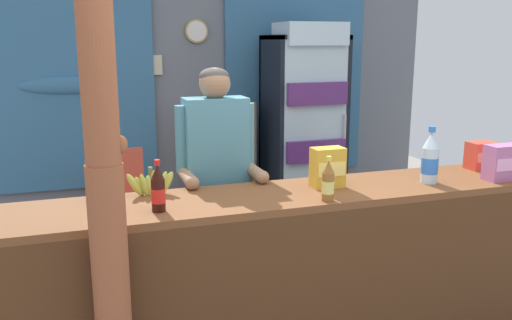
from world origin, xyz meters
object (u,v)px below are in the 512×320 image
(bottle_shelf_rack, at_px, (228,163))
(snack_box_choco_powder, at_px, (328,167))
(plastic_lawn_chair, at_px, (127,195))
(soda_bottle_iced_tea, at_px, (328,182))
(snack_box_wafer, at_px, (503,162))
(drink_fridge, at_px, (304,118))
(stall_counter, at_px, (289,261))
(shopkeeper, at_px, (216,164))
(timber_post, at_px, (105,176))
(soda_bottle_water, at_px, (430,159))
(soda_bottle_cola, at_px, (158,190))
(banana_bunch, at_px, (151,184))
(soda_bottle_orange_soda, at_px, (100,185))
(snack_box_crackers, at_px, (481,155))

(bottle_shelf_rack, xyz_separation_m, snack_box_choco_powder, (0.03, -2.04, 0.41))
(plastic_lawn_chair, distance_m, soda_bottle_iced_tea, 2.21)
(plastic_lawn_chair, relative_size, soda_bottle_iced_tea, 3.59)
(bottle_shelf_rack, distance_m, snack_box_wafer, 2.52)
(drink_fridge, bearing_deg, stall_counter, -115.38)
(shopkeeper, relative_size, soda_bottle_iced_tea, 6.66)
(timber_post, xyz_separation_m, soda_bottle_water, (1.85, 0.31, -0.12))
(bottle_shelf_rack, xyz_separation_m, soda_bottle_iced_tea, (-0.09, -2.29, 0.40))
(stall_counter, bearing_deg, snack_box_wafer, -1.41)
(snack_box_choco_powder, bearing_deg, soda_bottle_water, -9.88)
(stall_counter, bearing_deg, soda_bottle_water, 2.96)
(bottle_shelf_rack, distance_m, snack_box_choco_powder, 2.08)
(bottle_shelf_rack, height_order, soda_bottle_cola, bottle_shelf_rack)
(shopkeeper, bearing_deg, soda_bottle_cola, -126.62)
(banana_bunch, bearing_deg, plastic_lawn_chair, 90.41)
(snack_box_choco_powder, bearing_deg, timber_post, -161.48)
(drink_fridge, distance_m, soda_bottle_iced_tea, 2.30)
(soda_bottle_iced_tea, xyz_separation_m, snack_box_choco_powder, (0.12, 0.25, 0.01))
(timber_post, bearing_deg, snack_box_choco_powder, 18.52)
(soda_bottle_water, relative_size, snack_box_choco_powder, 1.47)
(drink_fridge, bearing_deg, snack_box_wafer, -79.52)
(drink_fridge, xyz_separation_m, shopkeeper, (-1.22, -1.45, -0.04))
(soda_bottle_orange_soda, height_order, snack_box_choco_powder, snack_box_choco_powder)
(snack_box_choco_powder, bearing_deg, soda_bottle_cola, -171.43)
(shopkeeper, xyz_separation_m, soda_bottle_water, (1.15, -0.56, 0.07))
(shopkeeper, xyz_separation_m, banana_bunch, (-0.44, -0.30, -0.01))
(soda_bottle_cola, bearing_deg, soda_bottle_orange_soda, 135.62)
(soda_bottle_water, height_order, snack_box_choco_powder, soda_bottle_water)
(shopkeeper, height_order, soda_bottle_orange_soda, shopkeeper)
(stall_counter, xyz_separation_m, soda_bottle_cola, (-0.69, 0.00, 0.46))
(timber_post, height_order, plastic_lawn_chair, timber_post)
(plastic_lawn_chair, bearing_deg, snack_box_crackers, -37.23)
(soda_bottle_water, height_order, snack_box_wafer, soda_bottle_water)
(stall_counter, bearing_deg, timber_post, -164.51)
(plastic_lawn_chair, distance_m, snack_box_crackers, 2.74)
(snack_box_wafer, bearing_deg, snack_box_crackers, 74.89)
(soda_bottle_iced_tea, bearing_deg, stall_counter, 150.63)
(stall_counter, relative_size, drink_fridge, 1.71)
(bottle_shelf_rack, relative_size, shopkeeper, 0.76)
(timber_post, bearing_deg, shopkeeper, 50.97)
(soda_bottle_iced_tea, bearing_deg, soda_bottle_orange_soda, 162.26)
(soda_bottle_orange_soda, relative_size, snack_box_crackers, 1.17)
(soda_bottle_orange_soda, bearing_deg, drink_fridge, 42.85)
(stall_counter, height_order, plastic_lawn_chair, stall_counter)
(banana_bunch, bearing_deg, soda_bottle_orange_soda, -171.09)
(snack_box_choco_powder, relative_size, banana_bunch, 0.82)
(soda_bottle_orange_soda, xyz_separation_m, banana_bunch, (0.27, 0.04, -0.03))
(plastic_lawn_chair, distance_m, shopkeeper, 1.43)
(stall_counter, distance_m, banana_bunch, 0.86)
(stall_counter, xyz_separation_m, soda_bottle_iced_tea, (0.17, -0.10, 0.46))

